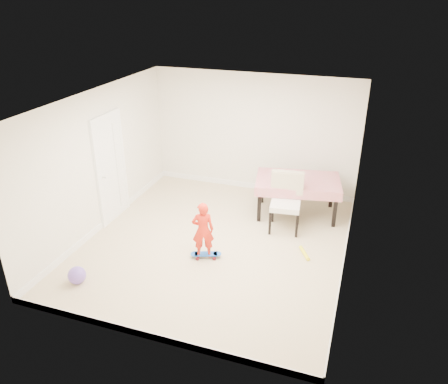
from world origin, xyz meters
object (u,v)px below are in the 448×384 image
(skateboard, at_px, (206,255))
(child, at_px, (203,232))
(balloon, at_px, (77,275))
(dining_table, at_px, (297,197))

(skateboard, relative_size, child, 0.52)
(balloon, bearing_deg, skateboard, 38.32)
(skateboard, bearing_deg, balloon, -161.32)
(child, xyz_separation_m, balloon, (-1.61, -1.29, -0.36))
(child, bearing_deg, balloon, 16.12)
(dining_table, distance_m, child, 2.41)
(skateboard, height_order, child, child)
(dining_table, height_order, balloon, dining_table)
(child, bearing_deg, skateboard, 176.25)
(dining_table, bearing_deg, skateboard, -129.53)
(skateboard, xyz_separation_m, balloon, (-1.64, -1.30, 0.10))
(dining_table, bearing_deg, balloon, -140.06)
(skateboard, distance_m, balloon, 2.10)
(skateboard, distance_m, child, 0.47)
(dining_table, xyz_separation_m, balloon, (-2.80, -3.37, -0.24))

